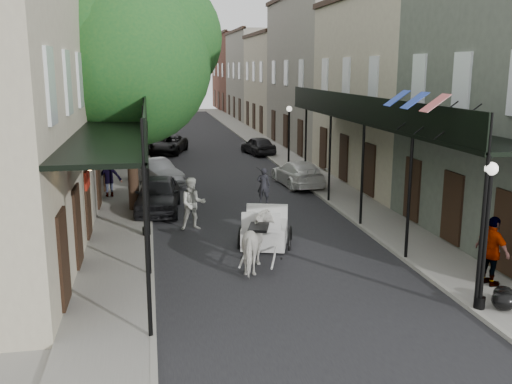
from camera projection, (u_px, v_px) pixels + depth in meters
name	position (u px, v px, depth m)	size (l,w,h in m)	color
ground	(300.00, 294.00, 15.49)	(140.00, 140.00, 0.00)	gray
road	(215.00, 168.00, 34.68)	(8.00, 90.00, 0.01)	black
sidewalk_left	(131.00, 170.00, 33.77)	(2.20, 90.00, 0.12)	gray
sidewalk_right	(295.00, 165.00, 35.57)	(2.20, 90.00, 0.12)	gray
building_row_left	(81.00, 78.00, 41.61)	(5.00, 80.00, 10.50)	#B4AC90
building_row_right	(308.00, 77.00, 44.70)	(5.00, 80.00, 10.50)	gray
gallery_left	(123.00, 123.00, 20.45)	(2.20, 18.05, 4.88)	black
gallery_right	(374.00, 119.00, 22.18)	(2.20, 18.05, 4.88)	black
tree_near	(138.00, 55.00, 23.11)	(7.31, 6.80, 9.63)	#382619
tree_far	(141.00, 70.00, 36.68)	(6.45, 6.00, 8.61)	#382619
lamppost_right_near	(485.00, 234.00, 13.86)	(0.32, 0.32, 3.71)	black
lamppost_left	(144.00, 182.00, 20.07)	(0.32, 0.32, 3.71)	black
lamppost_right_far	(289.00, 137.00, 33.06)	(0.32, 0.32, 3.71)	black
horse	(258.00, 242.00, 17.18)	(0.92, 2.03, 1.71)	silver
carriage	(266.00, 212.00, 19.72)	(2.22, 2.83, 2.87)	black
pedestrian_walking	(193.00, 204.00, 21.39)	(0.97, 0.76, 2.00)	#B7B9AE
pedestrian_sidewalk_left	(109.00, 176.00, 26.41)	(1.23, 0.71, 1.91)	gray
pedestrian_sidewalk_right	(492.00, 251.00, 15.60)	(1.14, 0.48, 1.95)	gray
car_left_near	(158.00, 194.00, 24.14)	(1.77, 4.40, 1.50)	black
car_left_mid	(156.00, 172.00, 29.72)	(1.41, 4.05, 1.33)	#9A9A9F
car_left_far	(168.00, 144.00, 40.43)	(2.13, 4.61, 1.28)	black
car_right_near	(298.00, 173.00, 29.43)	(1.82, 4.47, 1.30)	white
car_right_far	(258.00, 145.00, 39.94)	(1.51, 3.75, 1.28)	black
trash_bags	(504.00, 298.00, 14.32)	(0.85, 1.00, 0.50)	black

